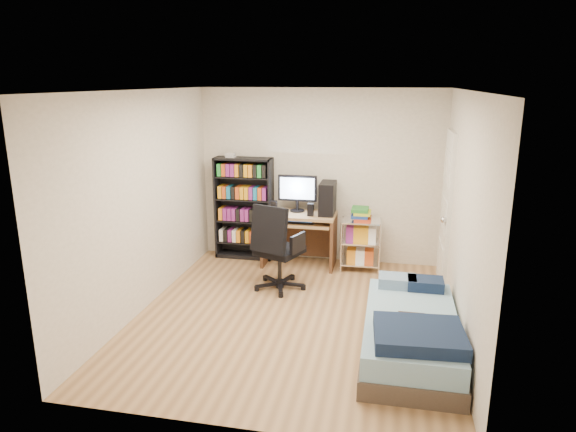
% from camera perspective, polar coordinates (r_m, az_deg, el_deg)
% --- Properties ---
extents(room, '(3.58, 4.08, 2.58)m').
position_cam_1_polar(room, '(5.52, 0.60, 0.72)').
color(room, tan).
rests_on(room, ground).
extents(media_shelf, '(0.85, 0.28, 1.57)m').
position_cam_1_polar(media_shelf, '(7.62, -4.91, 0.99)').
color(media_shelf, black).
rests_on(media_shelf, room).
extents(computer_desk, '(1.03, 0.60, 1.29)m').
position_cam_1_polar(computer_desk, '(7.32, 2.14, -0.18)').
color(computer_desk, '#A47F54').
rests_on(computer_desk, room).
extents(office_chair, '(0.86, 0.86, 1.13)m').
position_cam_1_polar(office_chair, '(6.54, -1.18, -5.17)').
color(office_chair, black).
rests_on(office_chair, room).
extents(wire_cart, '(0.56, 0.41, 0.89)m').
position_cam_1_polar(wire_cart, '(7.21, 8.14, -1.55)').
color(wire_cart, white).
rests_on(wire_cart, room).
extents(bed, '(0.91, 1.81, 0.52)m').
position_cam_1_polar(bed, '(5.24, 13.50, -12.49)').
color(bed, '#4F433B').
rests_on(bed, room).
extents(door, '(0.12, 0.80, 2.00)m').
position_cam_1_polar(door, '(6.83, 17.17, 0.66)').
color(door, silver).
rests_on(door, room).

